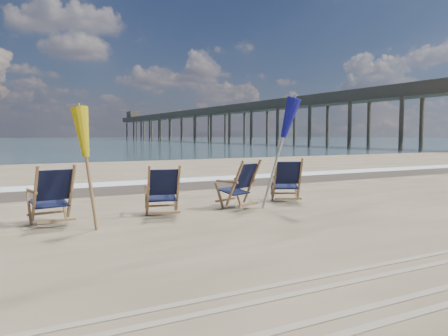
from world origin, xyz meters
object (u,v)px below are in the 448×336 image
Objects in this scene: beach_chair_0 at (71,194)px; umbrella_yellow at (88,138)px; beach_chair_3 at (300,180)px; beach_chair_1 at (178,190)px; fishing_pier at (223,120)px; beach_chair_2 at (252,183)px; umbrella_blue at (277,121)px.

beach_chair_0 is 1.18m from umbrella_yellow.
umbrella_yellow reaches higher than beach_chair_3.
beach_chair_1 is 82.06m from fishing_pier.
fishing_pier is at bearing -138.53° from beach_chair_2.
umbrella_blue is (4.14, -0.48, 1.35)m from beach_chair_0.
umbrella_blue reaches higher than umbrella_yellow.
fishing_pier is (40.90, 72.37, 3.10)m from umbrella_yellow.
beach_chair_1 is at bearing -118.52° from fishing_pier.
beach_chair_1 is at bearing 173.19° from umbrella_blue.
beach_chair_3 is at bearing -116.60° from fishing_pier.
beach_chair_1 is at bearing -14.27° from beach_chair_2.
beach_chair_0 is 0.01× the size of fishing_pier.
beach_chair_1 is 2.08m from umbrella_yellow.
fishing_pier reaches higher than umbrella_yellow.
fishing_pier is at bearing 62.91° from umbrella_blue.
beach_chair_0 reaches higher than beach_chair_3.
umbrella_yellow reaches higher than beach_chair_2.
beach_chair_0 reaches higher than beach_chair_2.
umbrella_blue is (-1.05, -0.55, 1.37)m from beach_chair_3.
umbrella_blue is (2.17, -0.26, 1.39)m from beach_chair_1.
beach_chair_0 is 3.82m from beach_chair_2.
beach_chair_3 is (1.37, 0.07, -0.00)m from beach_chair_2.
beach_chair_1 is (1.97, -0.22, -0.03)m from beach_chair_0.
umbrella_yellow is (-4.99, -0.65, 1.02)m from beach_chair_3.
beach_chair_2 is 1.01× the size of beach_chair_3.
umbrella_blue is at bearing -117.09° from fishing_pier.
umbrella_blue is (3.94, 0.10, 0.35)m from umbrella_yellow.
fishing_pier is at bearing -128.90° from beach_chair_0.
beach_chair_0 is at bearing 109.14° from umbrella_yellow.
beach_chair_3 is (5.19, 0.07, -0.01)m from beach_chair_0.
beach_chair_3 is 1.81m from umbrella_blue.
beach_chair_0 is 82.83m from fishing_pier.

